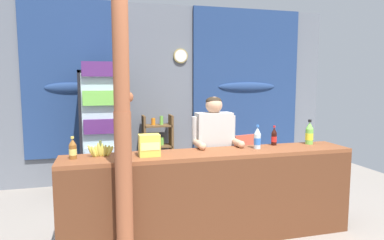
{
  "coord_description": "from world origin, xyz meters",
  "views": [
    {
      "loc": [
        -1.16,
        -2.75,
        1.65
      ],
      "look_at": [
        -0.19,
        0.85,
        1.22
      ],
      "focal_mm": 31.66,
      "sensor_mm": 36.0,
      "label": 1
    }
  ],
  "objects": [
    {
      "name": "drink_fridge",
      "position": [
        -1.14,
        2.26,
        1.04
      ],
      "size": [
        0.65,
        0.66,
        1.91
      ],
      "color": "black",
      "rests_on": "ground"
    },
    {
      "name": "soda_bottle_iced_tea",
      "position": [
        -1.43,
        0.51,
        1.02
      ],
      "size": [
        0.07,
        0.07,
        0.21
      ],
      "color": "brown",
      "rests_on": "stall_counter"
    },
    {
      "name": "timber_post",
      "position": [
        -0.99,
        0.14,
        1.34
      ],
      "size": [
        0.17,
        0.15,
        2.79
      ],
      "color": "#995133",
      "rests_on": "ground"
    },
    {
      "name": "snack_box_instant_noodle",
      "position": [
        -0.73,
        0.45,
        1.03
      ],
      "size": [
        0.2,
        0.14,
        0.21
      ],
      "color": "#EAD14C",
      "rests_on": "stall_counter"
    },
    {
      "name": "soda_bottle_water",
      "position": [
        0.44,
        0.51,
        1.04
      ],
      "size": [
        0.07,
        0.07,
        0.26
      ],
      "color": "silver",
      "rests_on": "stall_counter"
    },
    {
      "name": "soda_bottle_lime_soda",
      "position": [
        1.13,
        0.59,
        1.05
      ],
      "size": [
        0.09,
        0.09,
        0.28
      ],
      "color": "#75C64C",
      "rests_on": "stall_counter"
    },
    {
      "name": "bottle_shelf_rack",
      "position": [
        -0.3,
        2.57,
        0.58
      ],
      "size": [
        0.48,
        0.28,
        1.11
      ],
      "color": "brown",
      "rests_on": "ground"
    },
    {
      "name": "ground_plane",
      "position": [
        0.0,
        1.12,
        0.0
      ],
      "size": [
        7.4,
        7.4,
        0.0
      ],
      "primitive_type": "plane",
      "color": "gray"
    },
    {
      "name": "banana_bunch",
      "position": [
        -1.18,
        0.55,
        0.99
      ],
      "size": [
        0.26,
        0.06,
        0.16
      ],
      "color": "#CCC14C",
      "rests_on": "stall_counter"
    },
    {
      "name": "plastic_lawn_chair",
      "position": [
        0.87,
        1.92,
        0.49
      ],
      "size": [
        0.53,
        0.53,
        0.86
      ],
      "color": "#E5563D",
      "rests_on": "ground"
    },
    {
      "name": "soda_bottle_cola",
      "position": [
        0.71,
        0.64,
        1.02
      ],
      "size": [
        0.06,
        0.06,
        0.22
      ],
      "color": "black",
      "rests_on": "stall_counter"
    },
    {
      "name": "back_wall_curtained",
      "position": [
        0.01,
        2.85,
        1.48
      ],
      "size": [
        5.53,
        0.22,
        2.88
      ],
      "color": "slate",
      "rests_on": "ground"
    },
    {
      "name": "shopkeeper",
      "position": [
        0.07,
        0.85,
        0.93
      ],
      "size": [
        0.52,
        0.42,
        1.47
      ],
      "color": "#28282D",
      "rests_on": "ground"
    },
    {
      "name": "stall_counter",
      "position": [
        -0.08,
        0.38,
        0.56
      ],
      "size": [
        3.01,
        0.47,
        0.93
      ],
      "color": "brown",
      "rests_on": "ground"
    }
  ]
}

